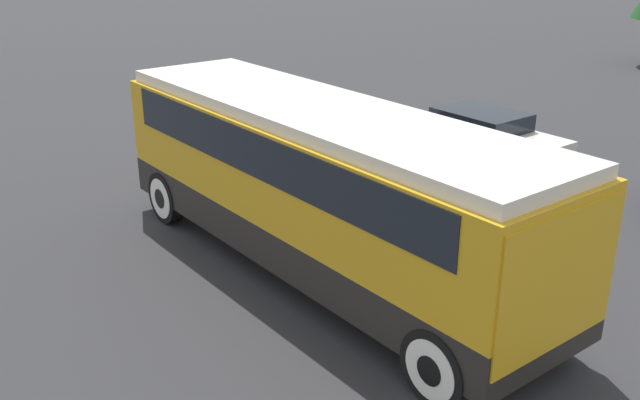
{
  "coord_description": "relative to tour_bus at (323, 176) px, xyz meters",
  "views": [
    {
      "loc": [
        9.44,
        -7.35,
        6.12
      ],
      "look_at": [
        0.0,
        0.0,
        1.42
      ],
      "focal_mm": 40.0,
      "sensor_mm": 36.0,
      "label": 1
    }
  ],
  "objects": [
    {
      "name": "ground_plane",
      "position": [
        -0.1,
        -0.0,
        -1.91
      ],
      "size": [
        120.0,
        120.0,
        0.0
      ],
      "primitive_type": "plane",
      "color": "#2D2D30"
    },
    {
      "name": "tour_bus",
      "position": [
        0.0,
        0.0,
        0.0
      ],
      "size": [
        9.96,
        2.68,
        3.16
      ],
      "color": "black",
      "rests_on": "ground_plane"
    },
    {
      "name": "parked_car_near",
      "position": [
        -2.6,
        7.58,
        -1.22
      ],
      "size": [
        4.45,
        1.92,
        1.36
      ],
      "color": "silver",
      "rests_on": "ground_plane"
    },
    {
      "name": "parked_car_far",
      "position": [
        -2.85,
        5.22,
        -1.23
      ],
      "size": [
        4.58,
        1.88,
        1.35
      ],
      "color": "#BCBCC1",
      "rests_on": "ground_plane"
    }
  ]
}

